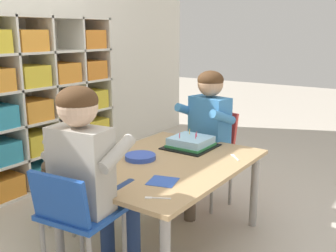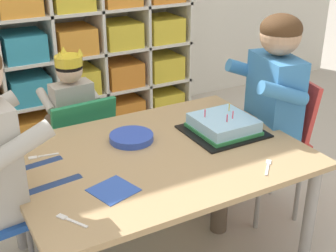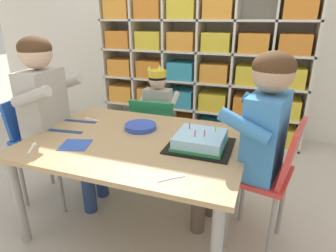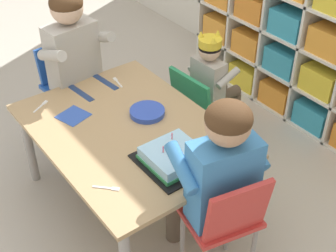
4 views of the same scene
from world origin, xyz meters
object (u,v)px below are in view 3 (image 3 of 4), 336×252
(child_with_crown, at_px, (159,105))
(fork_by_napkin, at_px, (173,178))
(classroom_chair_blue, at_px, (156,126))
(fork_near_child_seat, at_px, (91,119))
(fork_at_table_front_edge, at_px, (33,147))
(activity_table, at_px, (137,149))
(paper_plate_stack, at_px, (141,127))
(classroom_chair_adult_side, at_px, (42,135))
(birthday_cake_on_tray, at_px, (200,141))
(adult_helper_seated, at_px, (53,104))
(guest_at_table_side, at_px, (253,132))
(classroom_chair_guest_side, at_px, (271,173))

(child_with_crown, height_order, fork_by_napkin, child_with_crown)
(classroom_chair_blue, xyz_separation_m, fork_near_child_seat, (-0.30, -0.41, 0.16))
(fork_at_table_front_edge, bearing_deg, activity_table, 90.82)
(paper_plate_stack, bearing_deg, classroom_chair_adult_side, -168.95)
(activity_table, height_order, classroom_chair_blue, classroom_chair_blue)
(paper_plate_stack, bearing_deg, fork_by_napkin, -51.86)
(fork_by_napkin, bearing_deg, birthday_cake_on_tray, -139.64)
(adult_helper_seated, xyz_separation_m, guest_at_table_side, (1.20, 0.03, -0.03))
(adult_helper_seated, xyz_separation_m, birthday_cake_on_tray, (0.94, -0.01, -0.10))
(activity_table, xyz_separation_m, classroom_chair_adult_side, (-0.70, 0.03, -0.02))
(classroom_chair_blue, bearing_deg, child_with_crown, -90.34)
(adult_helper_seated, height_order, birthday_cake_on_tray, adult_helper_seated)
(child_with_crown, xyz_separation_m, classroom_chair_guest_side, (0.87, -0.67, -0.08))
(fork_at_table_front_edge, relative_size, fork_near_child_seat, 0.95)
(adult_helper_seated, xyz_separation_m, fork_near_child_seat, (0.15, 0.16, -0.13))
(activity_table, distance_m, child_with_crown, 0.74)
(birthday_cake_on_tray, height_order, fork_near_child_seat, birthday_cake_on_tray)
(classroom_chair_blue, distance_m, birthday_cake_on_tray, 0.79)
(child_with_crown, distance_m, fork_near_child_seat, 0.59)
(adult_helper_seated, bearing_deg, classroom_chair_guest_side, -96.23)
(guest_at_table_side, relative_size, fork_near_child_seat, 8.53)
(fork_near_child_seat, bearing_deg, birthday_cake_on_tray, -3.52)
(classroom_chair_adult_side, distance_m, fork_near_child_seat, 0.33)
(classroom_chair_blue, relative_size, classroom_chair_guest_side, 0.85)
(fork_by_napkin, bearing_deg, classroom_chair_adult_side, -63.10)
(paper_plate_stack, distance_m, fork_near_child_seat, 0.39)
(paper_plate_stack, relative_size, fork_by_napkin, 1.93)
(child_with_crown, bearing_deg, fork_near_child_seat, 57.31)
(activity_table, height_order, child_with_crown, child_with_crown)
(activity_table, bearing_deg, fork_by_napkin, -44.62)
(classroom_chair_guest_side, distance_m, birthday_cake_on_tray, 0.39)
(child_with_crown, height_order, guest_at_table_side, guest_at_table_side)
(child_with_crown, height_order, fork_near_child_seat, child_with_crown)
(child_with_crown, height_order, classroom_chair_guest_side, child_with_crown)
(classroom_chair_guest_side, relative_size, fork_at_table_front_edge, 6.26)
(child_with_crown, xyz_separation_m, guest_at_table_side, (0.76, -0.65, 0.12))
(child_with_crown, distance_m, classroom_chair_guest_side, 1.10)
(activity_table, bearing_deg, classroom_chair_adult_side, 177.84)
(classroom_chair_adult_side, relative_size, adult_helper_seated, 0.65)
(activity_table, xyz_separation_m, birthday_cake_on_tray, (0.35, 0.03, 0.09))
(classroom_chair_adult_side, xyz_separation_m, guest_at_table_side, (1.31, 0.04, 0.19))
(classroom_chair_adult_side, height_order, paper_plate_stack, classroom_chair_adult_side)
(classroom_chair_guest_side, bearing_deg, guest_at_table_side, -90.00)
(paper_plate_stack, xyz_separation_m, fork_near_child_seat, (-0.39, 0.05, -0.01))
(paper_plate_stack, distance_m, fork_by_napkin, 0.60)
(classroom_chair_blue, distance_m, adult_helper_seated, 0.79)
(adult_helper_seated, bearing_deg, paper_plate_stack, -84.62)
(paper_plate_stack, bearing_deg, activity_table, -72.55)
(paper_plate_stack, height_order, fork_near_child_seat, paper_plate_stack)
(classroom_chair_adult_side, relative_size, paper_plate_stack, 3.69)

